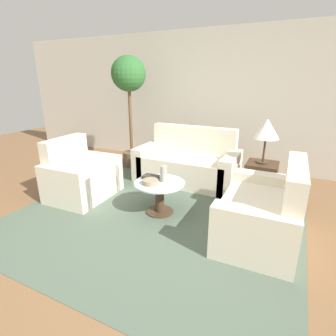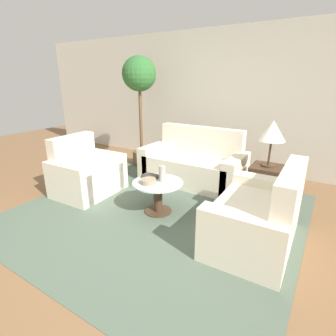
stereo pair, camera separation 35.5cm
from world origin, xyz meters
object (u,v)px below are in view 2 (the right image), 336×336
armchair (85,174)px  book_stack (150,176)px  potted_plant (140,86)px  bowl (148,181)px  sofa_main (194,165)px  coffee_table (158,193)px  table_lamp (272,132)px  vase (162,174)px  loveseat (261,219)px

armchair → book_stack: 1.18m
potted_plant → bowl: potted_plant is taller
sofa_main → coffee_table: bearing=-85.2°
bowl → table_lamp: bearing=46.2°
vase → bowl: vase is taller
loveseat → book_stack: (-1.49, 0.07, 0.16)m
vase → book_stack: 0.21m
bowl → book_stack: bowl is taller
armchair → table_lamp: 2.82m
sofa_main → potted_plant: 1.87m
sofa_main → potted_plant: size_ratio=0.81×
loveseat → coffee_table: loveseat is taller
bowl → loveseat: bearing=3.8°
sofa_main → armchair: size_ratio=1.72×
loveseat → bowl: 1.41m
armchair → book_stack: armchair is taller
sofa_main → potted_plant: potted_plant is taller
vase → sofa_main: bearing=96.5°
table_lamp → potted_plant: 2.65m
book_stack → bowl: bearing=-62.6°
sofa_main → potted_plant: bearing=168.5°
vase → loveseat: bearing=-2.9°
potted_plant → bowl: bearing=-50.1°
armchair → potted_plant: (-0.12, 1.59, 1.28)m
table_lamp → book_stack: table_lamp is taller
coffee_table → potted_plant: size_ratio=0.31×
armchair → coffee_table: 1.33m
loveseat → book_stack: loveseat is taller
potted_plant → sofa_main: bearing=-11.5°
table_lamp → armchair: bearing=-153.9°
loveseat → potted_plant: size_ratio=0.60×
table_lamp → bowl: bearing=-133.8°
vase → book_stack: (-0.20, 0.01, -0.08)m
table_lamp → potted_plant: size_ratio=0.31×
potted_plant → bowl: size_ratio=10.52×
table_lamp → book_stack: size_ratio=3.13×
coffee_table → potted_plant: (-1.45, 1.53, 1.29)m
bowl → book_stack: bearing=118.2°
coffee_table → bowl: bearing=-127.6°
sofa_main → vase: 1.23m
coffee_table → vase: vase is taller
sofa_main → armchair: 1.79m
loveseat → table_lamp: bearing=-170.9°
sofa_main → loveseat: 1.91m
vase → book_stack: vase is taller
sofa_main → armchair: (-1.22, -1.31, -0.00)m
armchair → book_stack: (1.16, 0.12, 0.16)m
coffee_table → potted_plant: potted_plant is taller
potted_plant → vase: potted_plant is taller
vase → potted_plant: bearing=135.0°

